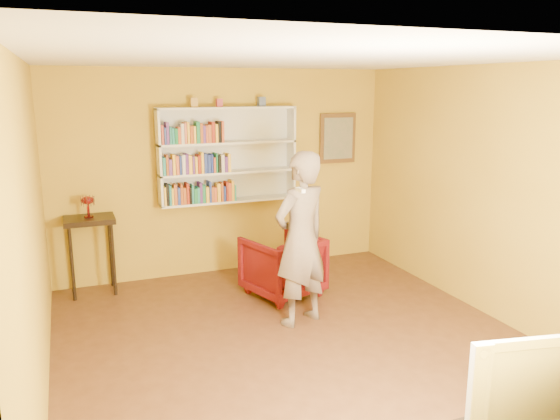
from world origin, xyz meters
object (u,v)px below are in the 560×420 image
object	(u,v)px
ruby_lustre	(88,202)
bookshelf	(227,155)
armchair	(283,265)
person	(301,239)
console_table	(90,231)
television	(541,375)

from	to	relation	value
ruby_lustre	bookshelf	bearing A→B (deg)	5.19
armchair	person	bearing A→B (deg)	63.97
console_table	ruby_lustre	bearing A→B (deg)	139.40
armchair	television	world-z (taller)	television
bookshelf	person	xyz separation A→B (m)	(0.24, -1.87, -0.67)
armchair	television	size ratio (longest dim) A/B	0.76
ruby_lustre	armchair	bearing A→B (deg)	-23.02
person	television	world-z (taller)	person
bookshelf	person	size ratio (longest dim) A/B	0.98
person	television	size ratio (longest dim) A/B	1.73
television	console_table	bearing A→B (deg)	128.65
ruby_lustre	television	world-z (taller)	ruby_lustre
console_table	television	xyz separation A→B (m)	(2.35, -4.50, -0.01)
armchair	console_table	bearing A→B (deg)	-40.42
ruby_lustre	person	world-z (taller)	person
armchair	person	size ratio (longest dim) A/B	0.44
bookshelf	television	bearing A→B (deg)	-82.77
armchair	television	bearing A→B (deg)	76.24
ruby_lustre	television	size ratio (longest dim) A/B	0.24
armchair	person	distance (m)	0.99
armchair	bookshelf	bearing A→B (deg)	-88.53
television	armchair	bearing A→B (deg)	104.72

